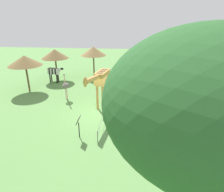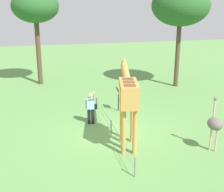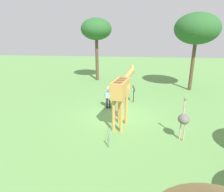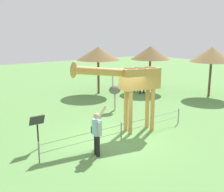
# 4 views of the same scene
# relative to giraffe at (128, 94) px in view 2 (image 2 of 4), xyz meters

# --- Properties ---
(ground_plane) EXTENTS (60.00, 60.00, 0.00)m
(ground_plane) POSITION_rel_giraffe_xyz_m (0.97, 0.31, -2.23)
(ground_plane) COLOR #60934C
(giraffe) EXTENTS (3.97, 1.30, 3.23)m
(giraffe) POSITION_rel_giraffe_xyz_m (0.00, 0.00, 0.00)
(giraffe) COLOR #C69347
(giraffe) RESTS_ON ground_plane
(visitor) EXTENTS (0.63, 0.59, 1.76)m
(visitor) POSITION_rel_giraffe_xyz_m (2.57, 1.10, -1.32)
(visitor) COLOR black
(visitor) RESTS_ON ground_plane
(ostrich) EXTENTS (0.70, 0.56, 2.25)m
(ostrich) POSITION_rel_giraffe_xyz_m (-1.43, -3.19, -1.05)
(ostrich) COLOR #CC9E93
(ostrich) RESTS_ON ground_plane
(tree_east) EXTENTS (3.84, 3.84, 6.85)m
(tree_east) POSITION_rel_giraffe_xyz_m (7.98, -5.94, 3.24)
(tree_east) COLOR brown
(tree_east) RESTS_ON ground_plane
(tree_northeast) EXTENTS (3.21, 3.21, 6.58)m
(tree_northeast) POSITION_rel_giraffe_xyz_m (10.89, 3.38, 3.16)
(tree_northeast) COLOR brown
(tree_northeast) RESTS_ON ground_plane
(info_sign) EXTENTS (0.56, 0.21, 1.32)m
(info_sign) POSITION_rel_giraffe_xyz_m (4.04, -0.69, -1.28)
(info_sign) COLOR black
(info_sign) RESTS_ON ground_plane
(wire_fence) EXTENTS (7.05, 0.05, 0.75)m
(wire_fence) POSITION_rel_giraffe_xyz_m (0.97, 0.47, -1.82)
(wire_fence) COLOR slate
(wire_fence) RESTS_ON ground_plane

